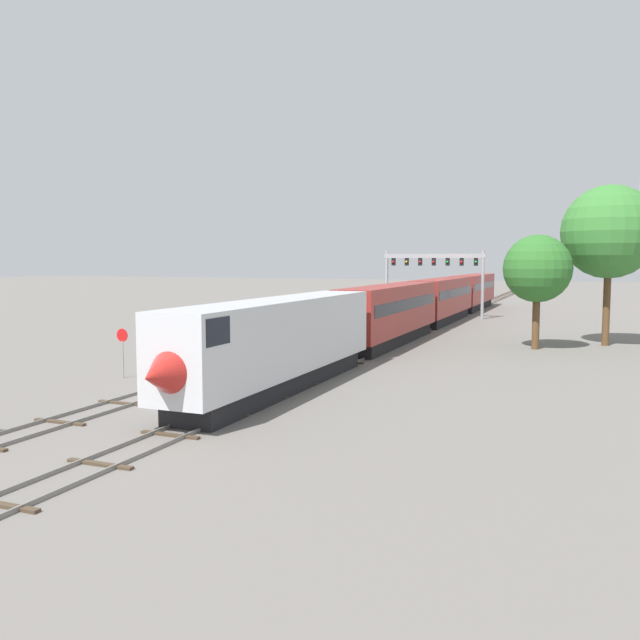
# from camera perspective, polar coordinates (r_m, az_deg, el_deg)

# --- Properties ---
(ground_plane) EXTENTS (400.00, 400.00, 0.00)m
(ground_plane) POSITION_cam_1_polar(r_m,az_deg,el_deg) (32.81, -9.60, -6.92)
(ground_plane) COLOR slate
(track_main) EXTENTS (2.60, 200.00, 0.16)m
(track_main) POSITION_cam_1_polar(r_m,az_deg,el_deg) (88.80, 12.33, 0.67)
(track_main) COLOR slate
(track_main) RESTS_ON ground
(track_near) EXTENTS (2.60, 160.00, 0.16)m
(track_near) POSITION_cam_1_polar(r_m,az_deg,el_deg) (70.63, 5.16, -0.35)
(track_near) COLOR slate
(track_near) RESTS_ON ground
(passenger_train) EXTENTS (3.04, 84.06, 4.80)m
(passenger_train) POSITION_cam_1_polar(r_m,az_deg,el_deg) (64.78, 8.70, 1.36)
(passenger_train) COLOR silver
(passenger_train) RESTS_ON ground
(signal_gantry) EXTENTS (12.10, 0.49, 7.92)m
(signal_gantry) POSITION_cam_1_polar(r_m,az_deg,el_deg) (80.10, 9.71, 4.40)
(signal_gantry) COLOR #999BA0
(signal_gantry) RESTS_ON ground
(stop_sign) EXTENTS (0.76, 0.08, 2.88)m
(stop_sign) POSITION_cam_1_polar(r_m,az_deg,el_deg) (40.12, -16.57, -2.15)
(stop_sign) COLOR gray
(stop_sign) RESTS_ON ground
(trackside_tree_left) EXTENTS (5.16, 5.16, 8.77)m
(trackside_tree_left) POSITION_cam_1_polar(r_m,az_deg,el_deg) (53.37, 18.14, 4.17)
(trackside_tree_left) COLOR brown
(trackside_tree_left) RESTS_ON ground
(trackside_tree_mid) EXTENTS (7.39, 7.39, 12.74)m
(trackside_tree_mid) POSITION_cam_1_polar(r_m,az_deg,el_deg) (57.62, 23.56, 6.92)
(trackside_tree_mid) COLOR brown
(trackside_tree_mid) RESTS_ON ground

